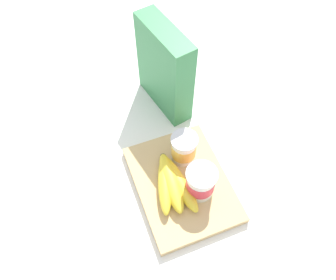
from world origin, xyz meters
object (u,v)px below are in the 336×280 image
cutting_board (182,184)px  yogurt_cup_front (184,148)px  cereal_box (164,69)px  yogurt_cup_back (201,182)px  banana_bunch (172,183)px

cutting_board → yogurt_cup_front: size_ratio=3.51×
cereal_box → yogurt_cup_front: 0.22m
cutting_board → yogurt_cup_front: bearing=155.6°
cereal_box → yogurt_cup_front: bearing=160.5°
yogurt_cup_front → yogurt_cup_back: bearing=0.3°
yogurt_cup_front → cereal_box: bearing=172.0°
yogurt_cup_front → yogurt_cup_back: 0.10m
cutting_board → yogurt_cup_back: (0.03, 0.03, 0.05)m
cutting_board → cereal_box: cereal_box is taller
yogurt_cup_back → banana_bunch: bearing=-118.4°
cereal_box → cutting_board: bearing=156.3°
cereal_box → banana_bunch: (0.28, -0.09, -0.09)m
cutting_board → yogurt_cup_back: yogurt_cup_back is taller
cereal_box → yogurt_cup_back: cereal_box is taller
yogurt_cup_back → banana_bunch: 0.07m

